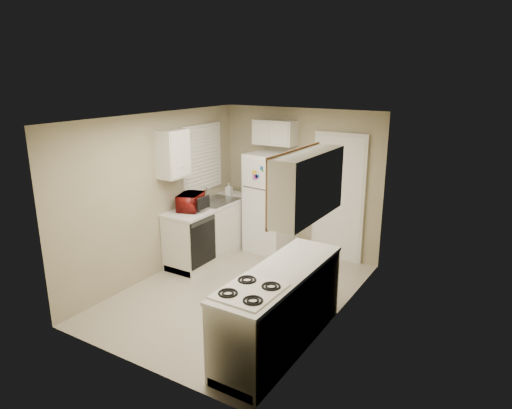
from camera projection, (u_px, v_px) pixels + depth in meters
The scene contains 19 objects.
floor at pixel (237, 292), 6.33m from camera, with size 3.80×3.80×0.00m, color beige.
ceiling at pixel (235, 118), 5.66m from camera, with size 3.80×3.80×0.00m, color white.
wall_left at pixel (157, 196), 6.69m from camera, with size 3.80×3.80×0.00m, color tan.
wall_right at pixel (336, 228), 5.29m from camera, with size 3.80×3.80×0.00m, color tan.
wall_back at pixel (300, 181), 7.55m from camera, with size 2.80×2.80×0.00m, color tan.
wall_front at pixel (128, 258), 4.44m from camera, with size 2.80×2.80×0.00m, color tan.
left_counter at pixel (212, 230), 7.49m from camera, with size 0.60×1.80×0.90m, color silver.
dishwasher at pixel (203, 242), 6.84m from camera, with size 0.03×0.58×0.72m, color black.
sink at pixel (216, 204), 7.50m from camera, with size 0.54×0.74×0.16m, color gray.
microwave at pixel (191, 200), 6.99m from camera, with size 0.26×0.46×0.31m, color maroon.
soap_bottle at pixel (229, 189), 7.85m from camera, with size 0.10×0.10×0.22m, color silver.
window_blinds at pixel (202, 158), 7.42m from camera, with size 0.10×0.98×1.08m, color silver.
upper_cabinet_left at pixel (173, 154), 6.63m from camera, with size 0.30×0.45×0.70m, color silver.
refrigerator at pixel (271, 203), 7.60m from camera, with size 0.69×0.67×1.68m, color white.
cabinet_over_fridge at pixel (275, 132), 7.40m from camera, with size 0.70×0.30×0.40m, color silver.
interior_door at pixel (338, 198), 7.22m from camera, with size 0.86×0.06×2.08m, color white.
right_counter at pixel (280, 309), 5.00m from camera, with size 0.60×2.00×0.90m, color silver.
stove at pixel (250, 336), 4.55m from camera, with size 0.54×0.67×0.81m, color white.
upper_cabinet_right at pixel (308, 185), 4.79m from camera, with size 0.30×1.20×0.70m, color silver.
Camera 1 is at (3.21, -4.76, 2.94)m, focal length 32.00 mm.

